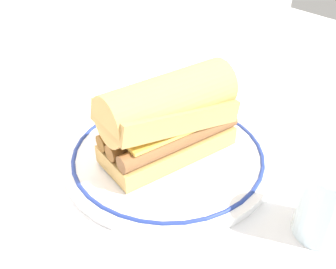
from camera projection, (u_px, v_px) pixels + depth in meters
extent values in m
plane|color=white|center=(166.00, 178.00, 0.55)|extent=(1.50, 1.50, 0.00)
cylinder|color=white|center=(168.00, 157.00, 0.58)|extent=(0.30, 0.30, 0.01)
torus|color=navy|center=(168.00, 153.00, 0.58)|extent=(0.27, 0.27, 0.01)
cube|color=tan|center=(168.00, 144.00, 0.57)|extent=(0.19, 0.10, 0.03)
cylinder|color=brown|center=(179.00, 138.00, 0.54)|extent=(0.19, 0.04, 0.02)
cylinder|color=brown|center=(168.00, 130.00, 0.56)|extent=(0.19, 0.04, 0.02)
cylinder|color=brown|center=(158.00, 122.00, 0.57)|extent=(0.19, 0.04, 0.02)
cube|color=#EFC64C|center=(168.00, 121.00, 0.55)|extent=(0.16, 0.09, 0.01)
cube|color=tan|center=(168.00, 110.00, 0.54)|extent=(0.20, 0.10, 0.06)
cylinder|color=tan|center=(168.00, 100.00, 0.53)|extent=(0.19, 0.09, 0.07)
cylinder|color=silver|center=(327.00, 203.00, 0.45)|extent=(0.06, 0.06, 0.09)
cylinder|color=gold|center=(322.00, 220.00, 0.47)|extent=(0.06, 0.06, 0.04)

